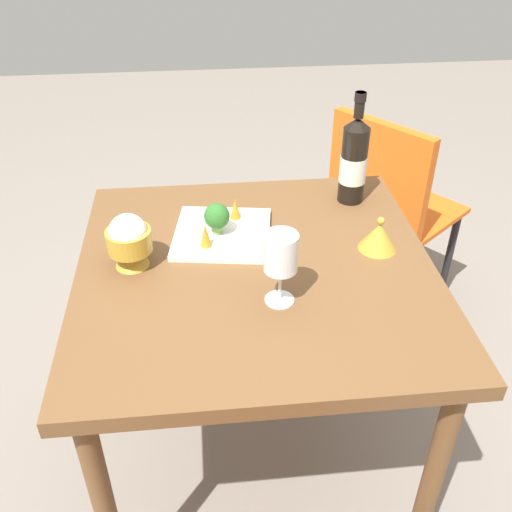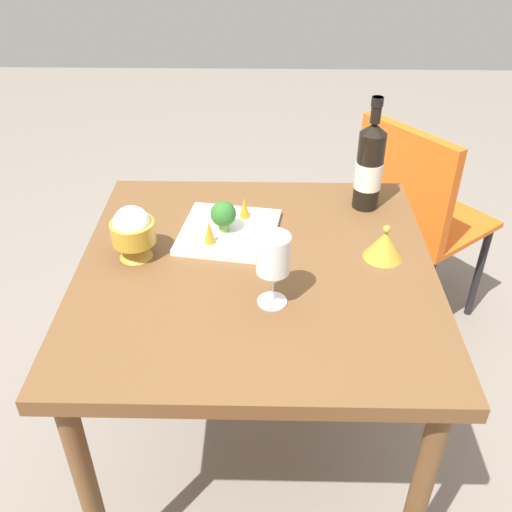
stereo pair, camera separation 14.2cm
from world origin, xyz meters
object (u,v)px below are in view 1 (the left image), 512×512
(rice_bowl, at_px, (129,240))
(carrot_garnish_right, at_px, (205,235))
(chair_near_window, at_px, (386,199))
(wine_glass, at_px, (281,254))
(rice_bowl_lid, at_px, (379,236))
(broccoli_floret, at_px, (217,217))
(wine_bottle, at_px, (354,160))
(serving_plate, at_px, (222,234))
(carrot_garnish_left, at_px, (235,208))

(rice_bowl, xyz_separation_m, carrot_garnish_right, (-0.04, 0.18, -0.03))
(chair_near_window, relative_size, wine_glass, 4.75)
(rice_bowl_lid, distance_m, broccoli_floret, 0.42)
(wine_bottle, xyz_separation_m, wine_glass, (0.44, -0.27, 0.00))
(wine_glass, distance_m, broccoli_floret, 0.31)
(rice_bowl_lid, xyz_separation_m, broccoli_floret, (-0.09, -0.41, 0.03))
(serving_plate, distance_m, carrot_garnish_right, 0.09)
(wine_bottle, distance_m, carrot_garnish_right, 0.49)
(chair_near_window, distance_m, wine_glass, 1.02)
(wine_glass, height_order, carrot_garnish_left, wine_glass)
(rice_bowl_lid, relative_size, broccoli_floret, 1.17)
(rice_bowl_lid, height_order, broccoli_floret, broccoli_floret)
(rice_bowl, xyz_separation_m, broccoli_floret, (-0.10, 0.22, -0.01))
(rice_bowl_lid, xyz_separation_m, serving_plate, (-0.10, -0.40, -0.03))
(serving_plate, bearing_deg, rice_bowl, -65.04)
(broccoli_floret, xyz_separation_m, carrot_garnish_left, (-0.07, 0.05, -0.02))
(carrot_garnish_left, bearing_deg, wine_bottle, 105.28)
(wine_bottle, bearing_deg, rice_bowl, -66.59)
(rice_bowl, bearing_deg, chair_near_window, 126.43)
(wine_glass, height_order, rice_bowl_lid, wine_glass)
(wine_glass, xyz_separation_m, carrot_garnish_left, (-0.35, -0.08, -0.08))
(wine_bottle, height_order, wine_glass, wine_bottle)
(wine_bottle, xyz_separation_m, rice_bowl_lid, (0.26, 0.01, -0.09))
(broccoli_floret, bearing_deg, carrot_garnish_right, -29.07)
(serving_plate, relative_size, carrot_garnish_left, 4.81)
(serving_plate, bearing_deg, rice_bowl_lid, 76.18)
(broccoli_floret, distance_m, carrot_garnish_right, 0.07)
(wine_bottle, distance_m, serving_plate, 0.43)
(rice_bowl, bearing_deg, broccoli_floret, 114.76)
(broccoli_floret, height_order, carrot_garnish_right, broccoli_floret)
(wine_glass, bearing_deg, carrot_garnish_right, -143.56)
(wine_bottle, xyz_separation_m, carrot_garnish_right, (0.22, -0.43, -0.08))
(wine_glass, height_order, rice_bowl, wine_glass)
(chair_near_window, distance_m, rice_bowl, 1.11)
(rice_bowl, bearing_deg, wine_bottle, 113.41)
(wine_bottle, xyz_separation_m, broccoli_floret, (0.17, -0.40, -0.06))
(rice_bowl_lid, distance_m, serving_plate, 0.41)
(rice_bowl_lid, bearing_deg, broccoli_floret, -102.51)
(chair_near_window, distance_m, rice_bowl_lid, 0.72)
(rice_bowl, distance_m, carrot_garnish_right, 0.19)
(rice_bowl_lid, bearing_deg, wine_bottle, -177.42)
(broccoli_floret, bearing_deg, chair_near_window, 129.73)
(wine_glass, relative_size, carrot_garnish_left, 3.03)
(chair_near_window, height_order, wine_bottle, wine_bottle)
(carrot_garnish_left, relative_size, carrot_garnish_right, 0.91)
(chair_near_window, height_order, wine_glass, wine_glass)
(wine_glass, xyz_separation_m, rice_bowl_lid, (-0.19, 0.28, -0.09))
(rice_bowl, relative_size, serving_plate, 0.50)
(broccoli_floret, relative_size, carrot_garnish_right, 1.32)
(wine_glass, height_order, carrot_garnish_right, wine_glass)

